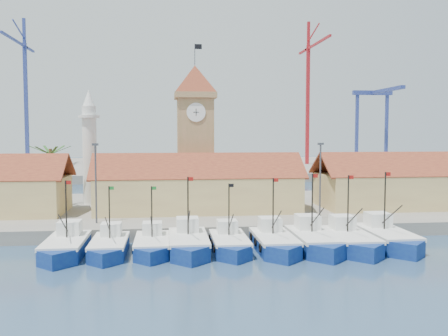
{
  "coord_description": "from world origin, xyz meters",
  "views": [
    {
      "loc": [
        -4.09,
        -45.07,
        11.73
      ],
      "look_at": [
        3.22,
        18.0,
        7.2
      ],
      "focal_mm": 40.0,
      "sensor_mm": 36.0,
      "label": 1
    }
  ],
  "objects": [
    {
      "name": "boat_0",
      "position": [
        -13.72,
        2.99,
        0.78
      ],
      "size": [
        3.64,
        9.98,
        7.55
      ],
      "color": "navy",
      "rests_on": "ground"
    },
    {
      "name": "crane_blue_near",
      "position": [
        -44.94,
        106.84,
        25.66
      ],
      "size": [
        1.0,
        31.04,
        42.88
      ],
      "color": "navy",
      "rests_on": "terminal"
    },
    {
      "name": "hall_center",
      "position": [
        0.0,
        20.0,
        3.99
      ],
      "size": [
        27.04,
        10.13,
        7.61
      ],
      "color": "#D8BF76",
      "rests_on": "quay"
    },
    {
      "name": "palm_tree",
      "position": [
        -20.0,
        26.0,
        6.25
      ],
      "size": [
        5.6,
        5.03,
        8.39
      ],
      "color": "brown",
      "rests_on": "quay"
    },
    {
      "name": "boat_3",
      "position": [
        -2.01,
        2.91,
        0.81
      ],
      "size": [
        3.76,
        10.31,
        7.8
      ],
      "color": "navy",
      "rests_on": "ground"
    },
    {
      "name": "boat_6",
      "position": [
        10.5,
        2.48,
        0.83
      ],
      "size": [
        3.88,
        10.63,
        8.04
      ],
      "color": "navy",
      "rests_on": "ground"
    },
    {
      "name": "boat_2",
      "position": [
        -5.56,
        3.09,
        0.71
      ],
      "size": [
        3.3,
        9.05,
        6.85
      ],
      "color": "navy",
      "rests_on": "ground"
    },
    {
      "name": "hall_right",
      "position": [
        32.0,
        20.0,
        3.99
      ],
      "size": [
        31.2,
        10.13,
        7.61
      ],
      "color": "#D8BF76",
      "rests_on": "quay"
    },
    {
      "name": "boat_7",
      "position": [
        14.15,
        2.24,
        0.81
      ],
      "size": [
        3.79,
        10.39,
        7.86
      ],
      "color": "navy",
      "rests_on": "ground"
    },
    {
      "name": "ground",
      "position": [
        0.0,
        0.0,
        0.0
      ],
      "size": [
        400.0,
        400.0,
        0.0
      ],
      "primitive_type": "plane",
      "color": "navy",
      "rests_on": "ground"
    },
    {
      "name": "gantry",
      "position": [
        62.0,
        106.65,
        20.04
      ],
      "size": [
        13.0,
        22.0,
        23.2
      ],
      "color": "navy",
      "rests_on": "terminal"
    },
    {
      "name": "boat_4",
      "position": [
        2.05,
        2.78,
        0.73
      ],
      "size": [
        3.41,
        9.34,
        7.07
      ],
      "color": "navy",
      "rests_on": "ground"
    },
    {
      "name": "crane_red_right",
      "position": [
        39.18,
        103.89,
        25.87
      ],
      "size": [
        1.0,
        30.71,
        43.32
      ],
      "color": "#A5191F",
      "rests_on": "terminal"
    },
    {
      "name": "minaret",
      "position": [
        -15.0,
        28.0,
        9.73
      ],
      "size": [
        3.0,
        3.0,
        16.3
      ],
      "color": "silver",
      "rests_on": "quay"
    },
    {
      "name": "clock_tower",
      "position": [
        0.0,
        26.0,
        11.96
      ],
      "size": [
        5.8,
        5.8,
        22.7
      ],
      "color": "tan",
      "rests_on": "quay"
    },
    {
      "name": "quay",
      "position": [
        0.0,
        24.0,
        0.75
      ],
      "size": [
        140.0,
        32.0,
        1.5
      ],
      "primitive_type": "cube",
      "color": "gray",
      "rests_on": "ground"
    },
    {
      "name": "boat_8",
      "position": [
        18.34,
        2.85,
        0.84
      ],
      "size": [
        3.91,
        10.72,
        8.11
      ],
      "color": "navy",
      "rests_on": "ground"
    },
    {
      "name": "lamp_posts",
      "position": [
        0.5,
        12.0,
        6.48
      ],
      "size": [
        80.7,
        0.25,
        9.03
      ],
      "color": "#3F3F44",
      "rests_on": "quay"
    },
    {
      "name": "boat_5",
      "position": [
        6.47,
        2.46,
        0.79
      ],
      "size": [
        3.68,
        10.08,
        7.63
      ],
      "color": "navy",
      "rests_on": "ground"
    },
    {
      "name": "terminal",
      "position": [
        0.0,
        110.0,
        1.0
      ],
      "size": [
        240.0,
        80.0,
        2.0
      ],
      "primitive_type": "cube",
      "color": "gray",
      "rests_on": "ground"
    },
    {
      "name": "boat_1",
      "position": [
        -9.63,
        2.9,
        0.72
      ],
      "size": [
        3.34,
        9.16,
        6.93
      ],
      "color": "navy",
      "rests_on": "ground"
    }
  ]
}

